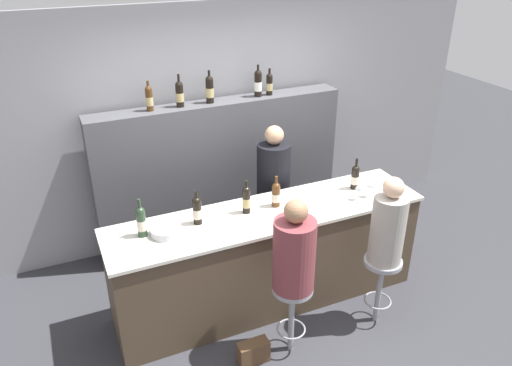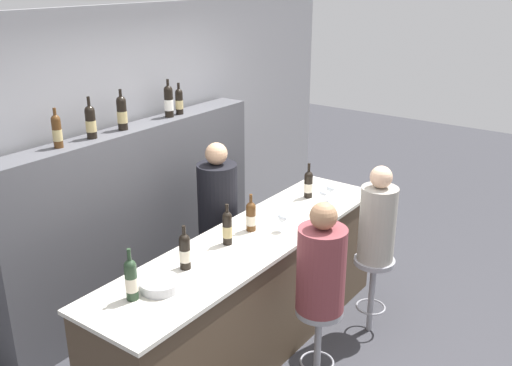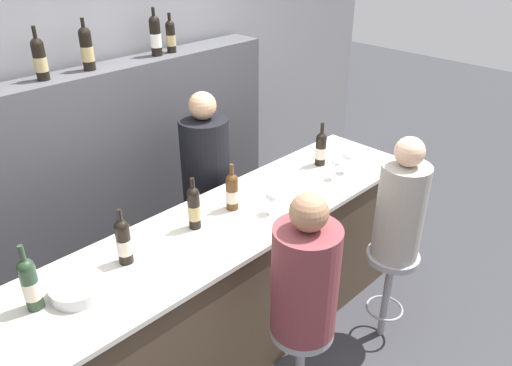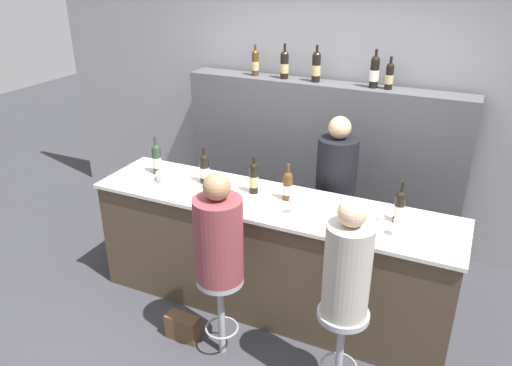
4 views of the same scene
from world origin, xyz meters
The scene contains 24 objects.
ground_plane centered at (0.00, 0.00, 0.00)m, with size 16.00×16.00×0.00m, color #333338.
wall_back centered at (0.00, 1.78, 1.30)m, with size 6.40×0.05×2.60m.
bar_counter centered at (0.00, 0.32, 0.49)m, with size 2.90×0.69×0.98m.
back_bar_cabinet centered at (0.00, 1.55, 0.82)m, with size 2.72×0.28×1.64m.
wine_bottle_counter_0 centered at (-1.10, 0.40, 1.12)m, with size 0.08×0.08×0.34m.
wine_bottle_counter_1 centered at (-0.63, 0.40, 1.11)m, with size 0.08×0.08×0.31m.
wine_bottle_counter_2 centered at (-0.18, 0.40, 1.11)m, with size 0.07×0.07×0.31m.
wine_bottle_counter_3 centered at (0.11, 0.40, 1.10)m, with size 0.08×0.08×0.30m.
wine_bottle_counter_4 centered at (0.95, 0.40, 1.10)m, with size 0.08×0.08×0.31m.
wine_bottle_backbar_0 centered at (-0.70, 1.55, 1.76)m, with size 0.07×0.07×0.30m.
wine_bottle_backbar_1 centered at (-0.40, 1.55, 1.77)m, with size 0.08×0.08×0.33m.
wine_bottle_backbar_2 centered at (-0.09, 1.55, 1.78)m, with size 0.08×0.08×0.33m.
wine_bottle_backbar_3 centered at (0.45, 1.55, 1.78)m, with size 0.08×0.08×0.33m.
wine_bottle_backbar_4 centered at (0.58, 1.55, 1.75)m, with size 0.07×0.07×0.28m.
wine_glass_0 centered at (0.24, 0.20, 1.09)m, with size 0.08×0.08×0.15m.
wine_glass_1 centered at (0.86, 0.20, 1.08)m, with size 0.07×0.07×0.14m.
wine_glass_2 centered at (0.98, 0.20, 1.09)m, with size 0.07×0.07×0.15m.
metal_bowl centered at (-0.92, 0.35, 1.01)m, with size 0.25×0.25×0.06m.
bar_stool_left centered at (-0.09, -0.33, 0.51)m, with size 0.33×0.33×0.67m.
guest_seated_left centered at (-0.09, -0.33, 1.00)m, with size 0.33×0.33×0.79m.
bar_stool_right centered at (0.79, -0.33, 0.51)m, with size 0.33×0.33×0.67m.
guest_seated_right centered at (0.79, -0.33, 1.01)m, with size 0.29×0.29×0.79m.
bartender centered at (0.34, 0.93, 0.70)m, with size 0.34×0.34×1.53m.
handbag centered at (-0.44, -0.33, 0.10)m, with size 0.26×0.12×0.20m.
Camera 4 is at (1.35, -2.84, 2.71)m, focal length 35.00 mm.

